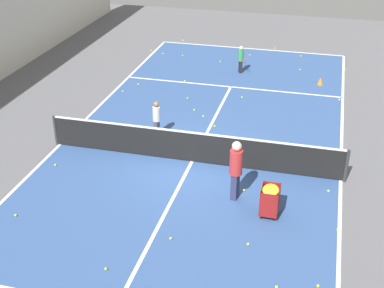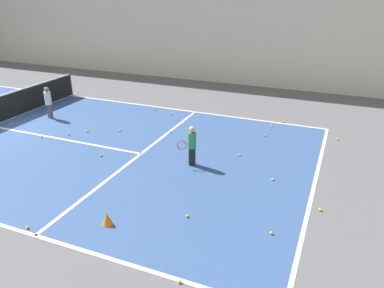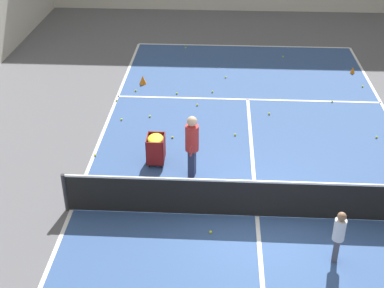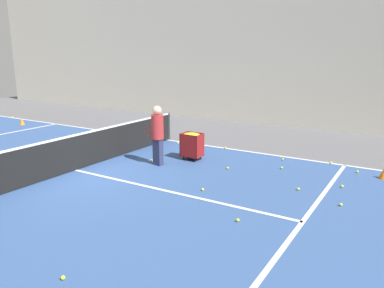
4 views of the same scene
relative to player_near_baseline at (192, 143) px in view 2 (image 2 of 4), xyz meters
The scene contains 26 objects.
line_baseline_near 3.61m from the player_near_baseline, 88.54° to the right, with size 9.14×0.10×0.00m, color white.
line_sideline_right 9.55m from the player_near_baseline, 60.72° to the left, with size 0.10×23.69×0.00m, color white.
line_service_near 1.92m from the player_near_baseline, 87.12° to the left, with size 9.14×0.10×0.00m, color white.
player_near_baseline is the anchor object (origin of this frame).
child_midcourt 7.09m from the player_near_baseline, 76.11° to the left, with size 0.31×0.31×1.29m.
training_cone_1 3.61m from the player_near_baseline, behind, with size 0.24×0.24×0.31m, color orange.
tennis_ball_0 1.76m from the player_near_baseline, 45.13° to the right, with size 0.07×0.07×0.07m, color yellow.
tennis_ball_2 3.88m from the player_near_baseline, 66.65° to the left, with size 0.07×0.07×0.07m, color yellow.
tennis_ball_3 4.74m from the player_near_baseline, 33.18° to the left, with size 0.07×0.07×0.07m, color yellow.
tennis_ball_4 4.01m from the player_near_baseline, 106.23° to the right, with size 0.07×0.07×0.07m, color yellow.
tennis_ball_5 5.07m from the player_near_baseline, 84.16° to the left, with size 0.07×0.07×0.07m, color yellow.
tennis_ball_7 4.87m from the player_near_baseline, 159.89° to the right, with size 0.07×0.07×0.07m, color yellow.
tennis_ball_11 2.99m from the player_near_baseline, 101.15° to the left, with size 0.07×0.07×0.07m, color yellow.
tennis_ball_15 5.47m from the player_near_baseline, 46.54° to the right, with size 0.07×0.07×0.07m, color yellow.
tennis_ball_16 2.54m from the player_near_baseline, 91.14° to the right, with size 0.07×0.07×0.07m, color yellow.
tennis_ball_17 5.24m from the player_near_baseline, 21.37° to the right, with size 0.07×0.07×0.07m, color yellow.
tennis_ball_18 3.52m from the player_near_baseline, 26.24° to the right, with size 0.07×0.07×0.07m, color yellow.
tennis_ball_19 4.69m from the player_near_baseline, 77.88° to the left, with size 0.07×0.07×0.07m, color yellow.
tennis_ball_20 2.83m from the player_near_baseline, 159.47° to the right, with size 0.07×0.07×0.07m, color yellow.
tennis_ball_23 4.89m from the player_near_baseline, 153.73° to the left, with size 0.07×0.07×0.07m, color yellow.
tennis_ball_24 4.45m from the player_near_baseline, 20.81° to the right, with size 0.07×0.07×0.07m, color yellow.
tennis_ball_30 3.87m from the player_near_baseline, 130.33° to the right, with size 0.07×0.07×0.07m, color yellow.
tennis_ball_31 10.51m from the player_near_baseline, 66.75° to the left, with size 0.07×0.07×0.07m, color yellow.
tennis_ball_36 2.80m from the player_near_baseline, 39.12° to the left, with size 0.07×0.07×0.07m, color yellow.
tennis_ball_37 5.55m from the player_near_baseline, 39.03° to the left, with size 0.07×0.07×0.07m, color yellow.
tennis_ball_38 5.74m from the player_near_baseline, 90.76° to the left, with size 0.07×0.07×0.07m, color yellow.
Camera 2 is at (-9.38, -12.19, 5.02)m, focal length 35.00 mm.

